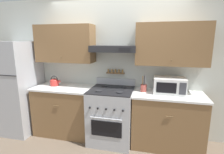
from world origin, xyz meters
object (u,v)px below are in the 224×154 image
at_px(microwave, 169,85).
at_px(stove_range, 111,115).
at_px(utensil_crock, 144,88).
at_px(refrigerator, 18,87).
at_px(tea_kettle, 55,82).

bearing_deg(microwave, stove_range, -172.66).
distance_m(stove_range, utensil_crock, 0.75).
height_order(stove_range, microwave, microwave).
bearing_deg(microwave, utensil_crock, -177.57).
relative_size(refrigerator, tea_kettle, 8.33).
bearing_deg(utensil_crock, refrigerator, -176.70).
relative_size(refrigerator, utensil_crock, 6.38).
bearing_deg(tea_kettle, refrigerator, -169.10).
relative_size(stove_range, utensil_crock, 3.90).
bearing_deg(tea_kettle, stove_range, -5.23).
bearing_deg(stove_range, microwave, 7.34).
height_order(refrigerator, utensil_crock, refrigerator).
xyz_separation_m(refrigerator, tea_kettle, (0.72, 0.14, 0.11)).
distance_m(refrigerator, utensil_crock, 2.42).
bearing_deg(utensil_crock, tea_kettle, -180.00).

